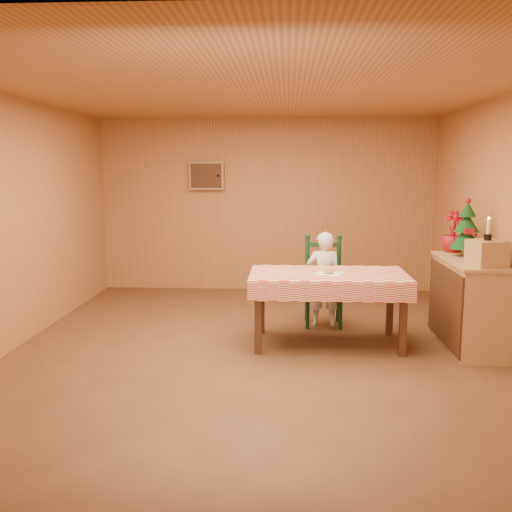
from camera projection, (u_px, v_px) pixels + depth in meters
The scene contains 13 objects.
ground at pixel (255, 349), 5.90m from camera, with size 6.00×6.00×0.00m, color brown.
cabin_walls at pixel (257, 171), 6.15m from camera, with size 5.10×6.05×2.65m.
dining_table at pixel (328, 281), 6.00m from camera, with size 1.66×0.96×0.77m.
ladder_chair at pixel (323, 283), 6.80m from camera, with size 0.44×0.40×1.08m.
seated_child at pixel (324, 279), 6.73m from camera, with size 0.41×0.27×1.12m, color white.
napkin at pixel (329, 274), 5.93m from camera, with size 0.26×0.26×0.00m, color white.
donut at pixel (329, 272), 5.93m from camera, with size 0.11×0.11×0.04m, color #B98742.
shelf_unit at pixel (469, 304), 5.91m from camera, with size 0.54×1.24×0.93m.
crate at pixel (487, 253), 5.43m from camera, with size 0.30×0.30×0.25m, color tan.
christmas_tree at pixel (467, 230), 6.05m from camera, with size 0.34×0.34×0.62m.
flower_arrangement at pixel (453, 232), 6.35m from camera, with size 0.26×0.26×0.46m, color maroon.
candle_set at pixel (488, 234), 5.40m from camera, with size 0.07×0.07×0.22m.
storage_bin at pixel (477, 333), 5.87m from camera, with size 0.35×0.35×0.35m, color black.
Camera 1 is at (0.33, -5.68, 1.85)m, focal length 40.00 mm.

